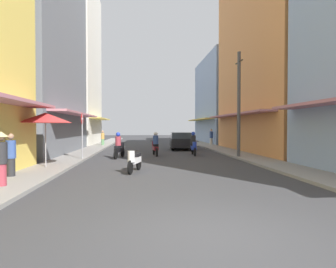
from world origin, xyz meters
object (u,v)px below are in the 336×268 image
Objects in this scene: motorbike_black at (119,147)px; motorbike_white at (134,160)px; pedestrian_midway at (11,156)px; utility_pole at (239,104)px; pedestrian_foreground at (103,138)px; street_sign_no_entry at (82,130)px; motorbike_blue at (194,145)px; vendor_umbrella at (45,118)px; pedestrian_far at (211,137)px; motorbike_maroon at (155,145)px; pedestrian_crossing at (1,157)px; parked_car at (181,141)px.

motorbike_white is (1.07, -5.68, -0.20)m from motorbike_black.
pedestrian_midway is 12.45m from utility_pole.
street_sign_no_entry reaches higher than pedestrian_foreground.
motorbike_blue is 0.68× the size of street_sign_no_entry.
pedestrian_far is at bearing 54.61° from vendor_umbrella.
utility_pole reaches higher than vendor_umbrella.
pedestrian_far is at bearing 58.28° from motorbike_maroon.
pedestrian_crossing is at bearing -107.72° from motorbike_black.
pedestrian_far is at bearing -0.78° from pedestrian_foreground.
motorbike_maroon and motorbike_black have the same top height.
pedestrian_midway is at bearing -123.40° from motorbike_maroon.
pedestrian_crossing reaches higher than motorbike_blue.
pedestrian_foreground is 0.59× the size of street_sign_no_entry.
street_sign_no_entry is (-9.13, -0.42, -1.55)m from utility_pole.
pedestrian_foreground is (-2.50, 11.46, 0.07)m from motorbike_black.
pedestrian_midway reaches higher than pedestrian_foreground.
parked_car is (3.57, 12.30, 0.24)m from motorbike_white.
pedestrian_midway is at bearing -92.45° from pedestrian_foreground.
vendor_umbrella is 0.95× the size of street_sign_no_entry.
pedestrian_foreground is at bearing 92.49° from street_sign_no_entry.
motorbike_blue is 12.39m from pedestrian_foreground.
motorbike_blue is at bearing 136.90° from utility_pole.
utility_pole reaches higher than motorbike_white.
pedestrian_midway is at bearing -99.57° from vendor_umbrella.
vendor_umbrella is (-0.37, -15.99, 1.52)m from pedestrian_foreground.
pedestrian_crossing is 7.69m from street_sign_no_entry.
vendor_umbrella is at bearing -125.39° from pedestrian_far.
street_sign_no_entry is (0.86, 7.61, 0.73)m from pedestrian_crossing.
motorbike_blue is 5.16m from parked_car.
motorbike_white is at bearing -56.21° from street_sign_no_entry.
motorbike_white is 0.42× the size of parked_car.
motorbike_white is at bearing 16.97° from pedestrian_midway.
pedestrian_far reaches higher than parked_car.
pedestrian_crossing is at bearing -141.19° from utility_pole.
motorbike_black is at bearing -148.24° from motorbike_maroon.
vendor_umbrella is at bearing -159.36° from utility_pole.
motorbike_maroon is 5.96m from utility_pole.
motorbike_white is at bearing -78.23° from pedestrian_foreground.
utility_pole is at bearing 20.64° from vendor_umbrella.
utility_pole reaches higher than motorbike_black.
street_sign_no_entry is (0.55, -12.62, 0.94)m from pedestrian_foreground.
motorbike_maroon is 1.03× the size of pedestrian_crossing.
vendor_umbrella reaches higher than motorbike_blue.
street_sign_no_entry reaches higher than motorbike_blue.
motorbike_blue reaches higher than motorbike_white.
street_sign_no_entry is (-6.60, -7.79, 0.98)m from parked_car.
motorbike_blue is at bearing -109.85° from pedestrian_far.
motorbike_blue is 0.28× the size of utility_pole.
pedestrian_midway is (-11.67, -18.32, -0.02)m from pedestrian_far.
street_sign_no_entry is at bearing 123.79° from motorbike_white.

